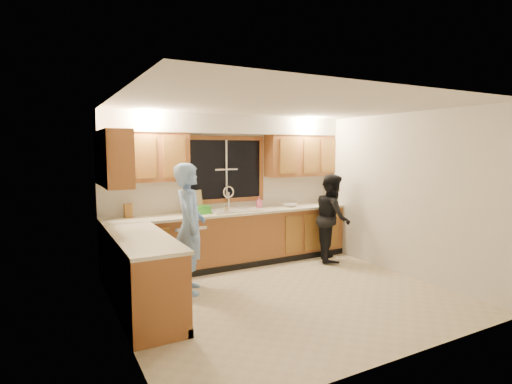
% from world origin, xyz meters
% --- Properties ---
extents(floor, '(4.20, 4.20, 0.00)m').
position_xyz_m(floor, '(0.00, 0.00, 0.00)').
color(floor, '#C4B597').
rests_on(floor, ground).
extents(ceiling, '(4.20, 4.20, 0.00)m').
position_xyz_m(ceiling, '(0.00, 0.00, 2.50)').
color(ceiling, silver).
extents(wall_back, '(4.20, 0.00, 4.20)m').
position_xyz_m(wall_back, '(0.00, 1.90, 1.25)').
color(wall_back, silver).
rests_on(wall_back, ground).
extents(wall_left, '(0.00, 3.80, 3.80)m').
position_xyz_m(wall_left, '(-2.10, 0.00, 1.25)').
color(wall_left, silver).
rests_on(wall_left, ground).
extents(wall_right, '(0.00, 3.80, 3.80)m').
position_xyz_m(wall_right, '(2.10, 0.00, 1.25)').
color(wall_right, silver).
rests_on(wall_right, ground).
extents(base_cabinets_back, '(4.20, 0.60, 0.88)m').
position_xyz_m(base_cabinets_back, '(0.00, 1.60, 0.44)').
color(base_cabinets_back, '#98582C').
rests_on(base_cabinets_back, ground).
extents(base_cabinets_left, '(0.60, 1.90, 0.88)m').
position_xyz_m(base_cabinets_left, '(-1.80, 0.35, 0.44)').
color(base_cabinets_left, '#98582C').
rests_on(base_cabinets_left, ground).
extents(countertop_back, '(4.20, 0.63, 0.04)m').
position_xyz_m(countertop_back, '(0.00, 1.58, 0.90)').
color(countertop_back, beige).
rests_on(countertop_back, base_cabinets_back).
extents(countertop_left, '(0.63, 1.90, 0.04)m').
position_xyz_m(countertop_left, '(-1.79, 0.35, 0.90)').
color(countertop_left, beige).
rests_on(countertop_left, base_cabinets_left).
extents(upper_cabinets_left, '(1.35, 0.33, 0.75)m').
position_xyz_m(upper_cabinets_left, '(-1.43, 1.73, 1.83)').
color(upper_cabinets_left, '#98582C').
rests_on(upper_cabinets_left, wall_back).
extents(upper_cabinets_right, '(1.35, 0.33, 0.75)m').
position_xyz_m(upper_cabinets_right, '(1.43, 1.73, 1.83)').
color(upper_cabinets_right, '#98582C').
rests_on(upper_cabinets_right, wall_back).
extents(upper_cabinets_return, '(0.33, 0.90, 0.75)m').
position_xyz_m(upper_cabinets_return, '(-1.94, 1.12, 1.83)').
color(upper_cabinets_return, '#98582C').
rests_on(upper_cabinets_return, wall_left).
extents(soffit, '(4.20, 0.35, 0.30)m').
position_xyz_m(soffit, '(0.00, 1.72, 2.35)').
color(soffit, silver).
rests_on(soffit, wall_back).
extents(window_frame, '(1.44, 0.03, 1.14)m').
position_xyz_m(window_frame, '(0.00, 1.89, 1.60)').
color(window_frame, black).
rests_on(window_frame, wall_back).
extents(sink, '(0.86, 0.52, 0.57)m').
position_xyz_m(sink, '(0.00, 1.60, 0.86)').
color(sink, silver).
rests_on(sink, countertop_back).
extents(dishwasher, '(0.60, 0.56, 0.82)m').
position_xyz_m(dishwasher, '(-0.85, 1.59, 0.41)').
color(dishwasher, white).
rests_on(dishwasher, floor).
extents(stove, '(0.58, 0.75, 0.90)m').
position_xyz_m(stove, '(-1.80, -0.22, 0.45)').
color(stove, white).
rests_on(stove, floor).
extents(man, '(0.59, 0.74, 1.77)m').
position_xyz_m(man, '(-1.06, 0.73, 0.88)').
color(man, '#739BD9').
rests_on(man, floor).
extents(woman, '(0.88, 0.93, 1.53)m').
position_xyz_m(woman, '(1.64, 1.03, 0.76)').
color(woman, black).
rests_on(woman, floor).
extents(knife_block, '(0.12, 0.11, 0.21)m').
position_xyz_m(knife_block, '(-1.68, 1.76, 1.02)').
color(knife_block, olive).
rests_on(knife_block, countertop_back).
extents(cutting_board, '(0.28, 0.13, 0.35)m').
position_xyz_m(cutting_board, '(-0.60, 1.81, 1.10)').
color(cutting_board, tan).
rests_on(cutting_board, countertop_back).
extents(dish_crate, '(0.28, 0.27, 0.13)m').
position_xyz_m(dish_crate, '(-0.59, 1.60, 0.98)').
color(dish_crate, '#319325').
rests_on(dish_crate, countertop_back).
extents(soap_bottle, '(0.11, 0.12, 0.20)m').
position_xyz_m(soap_bottle, '(0.57, 1.75, 1.02)').
color(soap_bottle, '#F85E95').
rests_on(soap_bottle, countertop_back).
extents(bowl, '(0.30, 0.30, 0.06)m').
position_xyz_m(bowl, '(1.10, 1.55, 0.95)').
color(bowl, silver).
rests_on(bowl, countertop_back).
extents(can_left, '(0.09, 0.09, 0.12)m').
position_xyz_m(can_left, '(-0.19, 1.43, 0.98)').
color(can_left, beige).
rests_on(can_left, countertop_back).
extents(can_right, '(0.08, 0.08, 0.12)m').
position_xyz_m(can_right, '(-0.23, 1.38, 0.98)').
color(can_right, beige).
rests_on(can_right, countertop_back).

